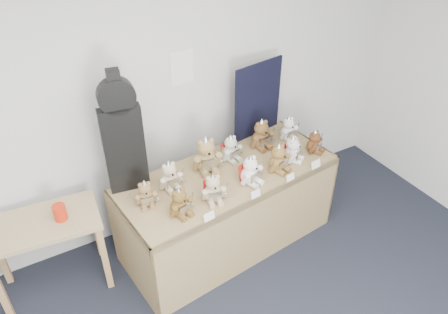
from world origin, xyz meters
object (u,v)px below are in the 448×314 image
teddy_front_end (315,142)px  teddy_back_far_left (146,194)px  display_table (233,193)px  teddy_front_centre (251,171)px  side_table (44,234)px  teddy_back_centre_right (231,149)px  teddy_back_right (261,135)px  teddy_back_end (288,129)px  teddy_front_right (279,159)px  teddy_front_far_right (293,150)px  teddy_front_left (213,189)px  red_cup (60,213)px  teddy_front_far_left (180,203)px  guitar_case (122,135)px  teddy_back_left (170,177)px  teddy_back_centre_left (207,156)px

teddy_front_end → teddy_back_far_left: bearing=148.4°
display_table → teddy_front_centre: 0.31m
side_table → teddy_front_centre: teddy_front_centre is taller
side_table → teddy_back_centre_right: bearing=2.3°
teddy_front_end → teddy_back_right: bearing=112.1°
side_table → teddy_back_end: size_ratio=3.64×
teddy_front_right → teddy_back_centre_right: teddy_front_right is taller
display_table → teddy_front_far_right: size_ratio=7.50×
teddy_front_left → teddy_front_right: teddy_front_right is taller
teddy_front_centre → teddy_back_far_left: teddy_front_centre is taller
teddy_back_centre_right → teddy_back_right: bearing=-4.2°
teddy_front_right → teddy_front_end: size_ratio=1.17×
red_cup → teddy_front_right: teddy_front_right is taller
side_table → teddy_back_centre_right: (1.63, -0.10, 0.30)m
teddy_back_centre_right → teddy_front_far_left: bearing=-158.3°
teddy_front_centre → teddy_back_right: (0.37, 0.39, 0.01)m
guitar_case → teddy_back_far_left: guitar_case is taller
red_cup → teddy_back_end: teddy_back_end is taller
teddy_front_far_right → teddy_front_end: size_ratio=1.11×
teddy_back_left → teddy_back_right: (0.97, 0.13, 0.01)m
side_table → teddy_front_far_right: bearing=-4.5°
teddy_front_far_right → teddy_front_far_left: bearing=150.0°
teddy_front_centre → side_table: bearing=147.1°
teddy_front_far_right → teddy_front_end: bearing=-34.2°
teddy_front_end → teddy_back_end: teddy_back_end is taller
display_table → teddy_back_centre_left: (-0.14, 0.22, 0.31)m
guitar_case → teddy_back_centre_right: 0.99m
display_table → teddy_back_centre_left: bearing=116.0°
teddy_front_far_right → teddy_back_centre_left: bearing=123.5°
teddy_front_centre → teddy_back_right: bearing=30.0°
teddy_front_centre → teddy_back_centre_right: (0.03, 0.36, -0.01)m
display_table → red_cup: size_ratio=15.02×
teddy_back_right → teddy_back_far_left: teddy_back_right is taller
teddy_front_centre → teddy_back_far_left: size_ratio=1.17×
teddy_front_left → teddy_front_far_right: teddy_front_left is taller
teddy_front_far_right → teddy_back_centre_left: 0.76m
display_table → teddy_back_far_left: size_ratio=8.29×
teddy_front_left → teddy_front_right: 0.67m
teddy_front_end → teddy_back_left: size_ratio=0.87×
display_table → teddy_front_end: size_ratio=8.33×
teddy_back_centre_right → teddy_back_end: teddy_back_centre_right is taller
teddy_front_far_right → teddy_back_centre_left: (-0.71, 0.25, 0.03)m
side_table → teddy_back_end: (2.26, -0.07, 0.30)m
teddy_back_centre_right → teddy_back_end: 0.64m
teddy_front_right → red_cup: bearing=151.8°
teddy_front_end → teddy_back_centre_left: teddy_back_centre_left is taller
teddy_back_right → teddy_back_far_left: 1.23m
display_table → guitar_case: size_ratio=1.93×
teddy_front_end → teddy_back_left: (-1.34, 0.17, 0.01)m
teddy_back_right → teddy_front_far_right: bearing=-71.1°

